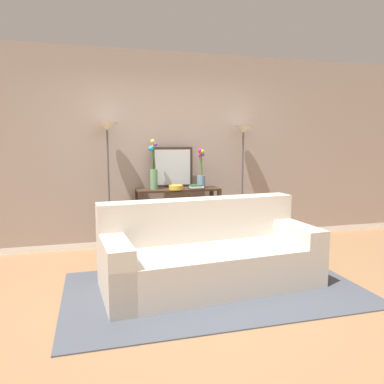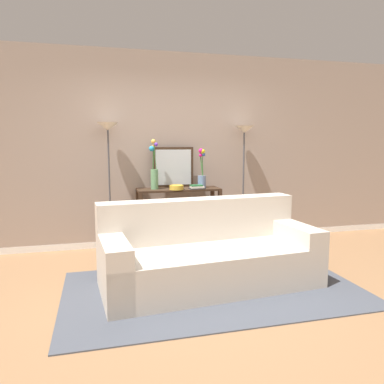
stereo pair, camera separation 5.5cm
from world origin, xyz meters
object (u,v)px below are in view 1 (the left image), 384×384
Objects in this scene: vase_short_flowers at (201,174)px; book_row_under_console at (158,245)px; couch at (209,256)px; book_stack at (196,187)px; fruit_bowl at (176,187)px; console_table at (178,207)px; floor_lamp_right at (243,151)px; vase_tall_flowers at (153,170)px; wall_mirror at (173,167)px; floor_lamp_left at (108,151)px.

book_row_under_console is at bearing 178.85° from vase_short_flowers.
vase_short_flowers is (0.33, 1.41, 0.74)m from couch.
couch reaches higher than book_row_under_console.
couch is 1.43m from book_stack.
fruit_bowl reaches higher than book_stack.
fruit_bowl reaches higher than console_table.
book_row_under_console is (-1.28, -0.05, -1.30)m from floor_lamp_right.
book_stack is at bearing 79.98° from couch.
couch is 1.62m from vase_short_flowers.
fruit_bowl reaches higher than couch.
vase_tall_flowers is 3.52× the size of fruit_bowl.
couch is at bearing -88.53° from wall_mirror.
console_table reaches higher than book_row_under_console.
floor_lamp_left is 8.14× the size of book_stack.
wall_mirror is 2.71× the size of book_stack.
fruit_bowl is (-0.06, -0.13, 0.30)m from console_table.
book_row_under_console is (-0.29, 1.42, -0.25)m from couch.
console_table is at bearing -77.29° from wall_mirror.
floor_lamp_right is 1.06m from wall_mirror.
console_table is at bearing 177.86° from vase_short_flowers.
floor_lamp_right is at bearing 5.65° from vase_short_flowers.
floor_lamp_right is (1.94, 0.00, -0.02)m from floor_lamp_left.
console_table is 0.57m from vase_short_flowers.
console_table is 3.17× the size of book_row_under_console.
console_table is 0.67× the size of floor_lamp_right.
vase_short_flowers is (1.28, -0.07, -0.33)m from floor_lamp_left.
floor_lamp_right is (0.99, 0.05, 0.78)m from console_table.
console_table is 5.94× the size of fruit_bowl.
floor_lamp_left is 9.01× the size of fruit_bowl.
couch is at bearing -78.38° from book_row_under_console.
book_row_under_console is at bearing -4.59° from floor_lamp_left.
console_table is 1.24m from floor_lamp_left.
floor_lamp_right is at bearing 13.18° from book_stack.
book_row_under_console is at bearing 150.91° from fruit_bowl.
book_stack is (0.27, -0.29, -0.26)m from wall_mirror.
floor_lamp_right is 3.11× the size of vase_short_flowers.
vase_short_flowers is 2.86× the size of fruit_bowl.
vase_short_flowers reaches higher than book_row_under_console.
fruit_bowl is (-0.06, 1.29, 0.58)m from couch.
book_stack is at bearing -166.82° from floor_lamp_right.
book_stack reaches higher than book_row_under_console.
vase_short_flowers reaches higher than book_stack.
floor_lamp_left is 1.03m from fruit_bowl.
book_stack is (1.18, -0.18, -0.50)m from floor_lamp_left.
book_row_under_console is at bearing -146.34° from wall_mirror.
floor_lamp_left reaches higher than book_stack.
floor_lamp_right is 1.36m from vase_tall_flowers.
vase_tall_flowers reaches higher than book_row_under_console.
floor_lamp_right is 8.05× the size of book_stack.
vase_tall_flowers is at bearing -152.29° from wall_mirror.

